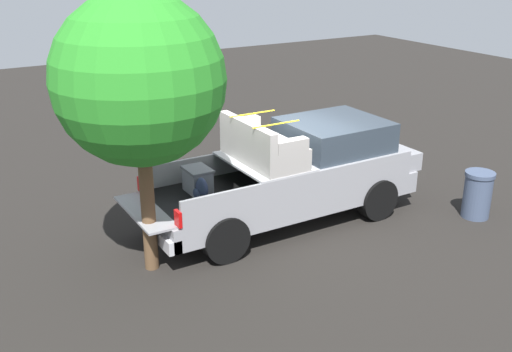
# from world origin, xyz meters

# --- Properties ---
(ground_plane) EXTENTS (40.00, 40.00, 0.00)m
(ground_plane) POSITION_xyz_m (0.00, 0.00, 0.00)
(ground_plane) COLOR black
(pickup_truck) EXTENTS (6.05, 2.06, 2.23)m
(pickup_truck) POSITION_xyz_m (0.40, 0.00, 0.99)
(pickup_truck) COLOR gray
(pickup_truck) RESTS_ON ground_plane
(tree_background) EXTENTS (2.74, 2.74, 4.68)m
(tree_background) POSITION_xyz_m (-2.97, -0.44, 3.30)
(tree_background) COLOR brown
(tree_background) RESTS_ON ground_plane
(trash_can) EXTENTS (0.60, 0.60, 0.98)m
(trash_can) POSITION_xyz_m (3.57, -1.86, 0.50)
(trash_can) COLOR #3F4C66
(trash_can) RESTS_ON ground_plane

